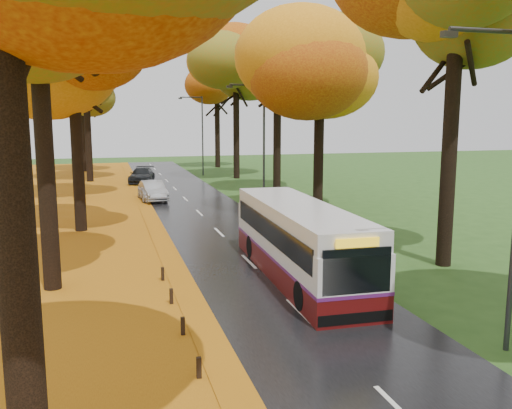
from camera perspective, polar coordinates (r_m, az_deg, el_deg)
name	(u,v)px	position (r m, az deg, el deg)	size (l,w,h in m)	color
road	(215,229)	(29.12, -4.31, -2.57)	(6.50, 90.00, 0.04)	black
centre_line	(215,228)	(29.12, -4.31, -2.52)	(0.12, 90.00, 0.01)	silver
leaf_verge	(36,239)	(28.78, -22.19, -3.39)	(12.00, 90.00, 0.02)	#96520D
leaf_drift	(158,232)	(28.69, -10.30, -2.82)	(0.90, 90.00, 0.01)	#B36F12
trees_left	(66,46)	(30.28, -19.33, 15.51)	(9.20, 74.00, 13.88)	black
trees_right	(329,51)	(32.71, 7.70, 15.69)	(9.30, 74.20, 13.96)	black
streetlamp_near	(511,168)	(14.58, 25.28, 3.48)	(2.45, 0.18, 8.00)	#333538
streetlamp_mid	(260,137)	(34.33, 0.44, 7.14)	(2.45, 0.18, 8.00)	#333538
streetlamp_far	(200,129)	(55.79, -5.92, 7.89)	(2.45, 0.18, 8.00)	#333538
bus	(299,239)	(20.18, 4.54, -3.66)	(2.68, 10.39, 2.72)	#4A0B0B
car_white	(152,190)	(39.76, -10.90, 1.56)	(1.73, 4.31, 1.47)	#BABABE
car_silver	(153,191)	(39.40, -10.78, 1.43)	(1.45, 4.17, 1.37)	#96999D
car_dark	(142,175)	(50.29, -11.93, 3.04)	(1.92, 4.72, 1.37)	black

